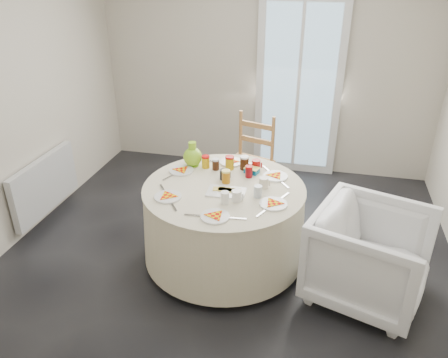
% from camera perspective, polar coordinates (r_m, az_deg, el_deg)
% --- Properties ---
extents(floor, '(4.00, 4.00, 0.00)m').
position_cam_1_polar(floor, '(4.05, 0.48, -9.77)').
color(floor, black).
rests_on(floor, ground).
extents(wall_back, '(4.00, 0.02, 2.60)m').
position_cam_1_polar(wall_back, '(5.34, 5.55, 14.69)').
color(wall_back, '#BCB5A3').
rests_on(wall_back, floor).
extents(wall_left, '(0.02, 4.00, 2.60)m').
position_cam_1_polar(wall_left, '(4.32, -26.59, 9.08)').
color(wall_left, '#BCB5A3').
rests_on(wall_left, floor).
extents(glass_door, '(1.00, 0.08, 2.10)m').
position_cam_1_polar(glass_door, '(5.31, 9.71, 11.59)').
color(glass_door, silver).
rests_on(glass_door, floor).
extents(radiator, '(0.07, 1.00, 0.55)m').
position_cam_1_polar(radiator, '(4.75, -22.34, -0.67)').
color(radiator, silver).
rests_on(radiator, floor).
extents(table, '(1.39, 1.39, 0.70)m').
position_cam_1_polar(table, '(3.79, 0.00, -5.73)').
color(table, beige).
rests_on(table, floor).
extents(wooden_chair, '(0.55, 0.54, 1.00)m').
position_cam_1_polar(wooden_chair, '(4.60, 3.12, 1.79)').
color(wooden_chair, olive).
rests_on(wooden_chair, floor).
extents(armchair, '(0.98, 1.01, 0.84)m').
position_cam_1_polar(armchair, '(3.57, 18.52, -9.42)').
color(armchair, white).
rests_on(armchair, floor).
extents(place_settings, '(1.29, 1.29, 0.02)m').
position_cam_1_polar(place_settings, '(3.59, 0.00, -0.43)').
color(place_settings, white).
rests_on(place_settings, table).
extents(jar_cluster, '(0.51, 0.34, 0.14)m').
position_cam_1_polar(jar_cluster, '(3.82, 0.23, 2.17)').
color(jar_cluster, brown).
rests_on(jar_cluster, table).
extents(butter_tub, '(0.15, 0.12, 0.05)m').
position_cam_1_polar(butter_tub, '(3.83, 3.66, 1.60)').
color(butter_tub, '#086A98').
rests_on(butter_tub, table).
extents(green_pitcher, '(0.20, 0.20, 0.22)m').
position_cam_1_polar(green_pitcher, '(3.94, -4.14, 3.67)').
color(green_pitcher, '#88CB20').
rests_on(green_pitcher, table).
extents(cheese_platter, '(0.31, 0.21, 0.04)m').
position_cam_1_polar(cheese_platter, '(3.50, 0.30, -1.16)').
color(cheese_platter, white).
rests_on(cheese_platter, table).
extents(mugs_glasses, '(0.73, 0.73, 0.11)m').
position_cam_1_polar(mugs_glasses, '(3.56, 2.40, 0.02)').
color(mugs_glasses, gray).
rests_on(mugs_glasses, table).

